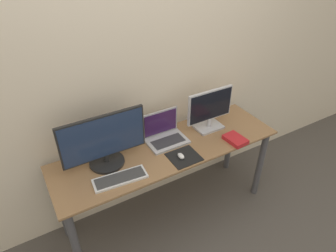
{
  "coord_description": "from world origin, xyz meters",
  "views": [
    {
      "loc": [
        -0.94,
        -1.35,
        2.23
      ],
      "look_at": [
        0.01,
        0.3,
        0.95
      ],
      "focal_mm": 32.0,
      "sensor_mm": 36.0,
      "label": 1
    }
  ],
  "objects": [
    {
      "name": "ground_plane",
      "position": [
        0.0,
        0.0,
        0.0
      ],
      "size": [
        12.0,
        12.0,
        0.0
      ],
      "primitive_type": "plane",
      "color": "#4C4742"
    },
    {
      "name": "wall_back",
      "position": [
        0.0,
        0.62,
        1.25
      ],
      "size": [
        7.0,
        0.05,
        2.5
      ],
      "color": "beige",
      "rests_on": "ground_plane"
    },
    {
      "name": "desk",
      "position": [
        0.0,
        0.28,
        0.61
      ],
      "size": [
        1.85,
        0.56,
        0.75
      ],
      "color": "olive",
      "rests_on": "ground_plane"
    },
    {
      "name": "monitor_left",
      "position": [
        -0.49,
        0.35,
        0.95
      ],
      "size": [
        0.63,
        0.26,
        0.41
      ],
      "color": "black",
      "rests_on": "desk"
    },
    {
      "name": "monitor_right",
      "position": [
        0.45,
        0.35,
        0.94
      ],
      "size": [
        0.43,
        0.17,
        0.36
      ],
      "color": "#B2B2B7",
      "rests_on": "desk"
    },
    {
      "name": "laptop",
      "position": [
        0.03,
        0.4,
        0.81
      ],
      "size": [
        0.32,
        0.23,
        0.24
      ],
      "color": "#ADADB2",
      "rests_on": "desk"
    },
    {
      "name": "keyboard",
      "position": [
        -0.47,
        0.14,
        0.76
      ],
      "size": [
        0.39,
        0.17,
        0.02
      ],
      "color": "silver",
      "rests_on": "desk"
    },
    {
      "name": "mousepad",
      "position": [
        0.05,
        0.12,
        0.76
      ],
      "size": [
        0.23,
        0.21,
        0.0
      ],
      "color": "black",
      "rests_on": "desk"
    },
    {
      "name": "mouse",
      "position": [
        0.02,
        0.12,
        0.77
      ],
      "size": [
        0.04,
        0.07,
        0.03
      ],
      "color": "silver",
      "rests_on": "mousepad"
    },
    {
      "name": "book",
      "position": [
        0.52,
        0.08,
        0.77
      ],
      "size": [
        0.15,
        0.19,
        0.03
      ],
      "color": "red",
      "rests_on": "desk"
    }
  ]
}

